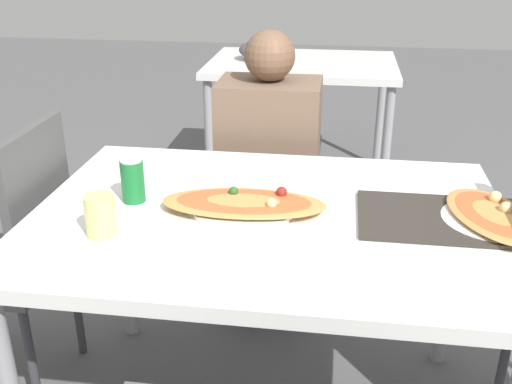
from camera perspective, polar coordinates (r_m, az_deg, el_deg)
dining_table at (r=1.69m, az=1.16°, el=-4.11°), size 1.30×0.94×0.77m
chair_far_seated at (r=2.49m, az=1.50°, el=1.20°), size 0.40×0.40×0.95m
chair_side_left at (r=2.10m, az=-21.96°, el=-5.16°), size 0.40×0.40×0.95m
person_seated at (r=2.32m, az=1.19°, el=3.65°), size 0.38×0.30×1.16m
pizza_main at (r=1.65m, az=-1.12°, el=-1.22°), size 0.46×0.28×0.06m
soda_can at (r=1.73m, az=-11.66°, el=1.05°), size 0.07×0.07×0.12m
drink_glass at (r=1.56m, az=-14.60°, el=-2.20°), size 0.08×0.08×0.11m
serving_tray at (r=1.69m, az=17.85°, el=-2.44°), size 0.48×0.29×0.01m
pizza_second at (r=1.71m, az=21.72°, el=-2.21°), size 0.30×0.40×0.06m
background_table at (r=3.64m, az=3.80°, el=11.40°), size 1.10×0.80×0.89m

